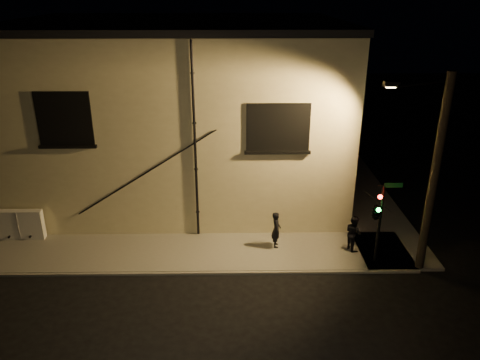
{
  "coord_description": "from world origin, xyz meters",
  "views": [
    {
      "loc": [
        -0.25,
        -15.37,
        10.28
      ],
      "look_at": [
        0.03,
        1.8,
        3.18
      ],
      "focal_mm": 35.0,
      "sensor_mm": 36.0,
      "label": 1
    }
  ],
  "objects_px": {
    "streetlamp_pole": "(432,173)",
    "pedestrian_a": "(276,230)",
    "utility_cabinet": "(20,224)",
    "traffic_signal": "(377,211)",
    "pedestrian_b": "(353,233)"
  },
  "relations": [
    {
      "from": "pedestrian_b",
      "to": "traffic_signal",
      "type": "distance_m",
      "value": 1.87
    },
    {
      "from": "utility_cabinet",
      "to": "traffic_signal",
      "type": "height_order",
      "value": "traffic_signal"
    },
    {
      "from": "pedestrian_a",
      "to": "streetlamp_pole",
      "type": "height_order",
      "value": "streetlamp_pole"
    },
    {
      "from": "streetlamp_pole",
      "to": "pedestrian_a",
      "type": "bearing_deg",
      "value": 163.49
    },
    {
      "from": "streetlamp_pole",
      "to": "pedestrian_b",
      "type": "bearing_deg",
      "value": 149.36
    },
    {
      "from": "utility_cabinet",
      "to": "traffic_signal",
      "type": "bearing_deg",
      "value": -8.28
    },
    {
      "from": "utility_cabinet",
      "to": "pedestrian_b",
      "type": "bearing_deg",
      "value": -4.58
    },
    {
      "from": "utility_cabinet",
      "to": "pedestrian_a",
      "type": "relative_size",
      "value": 1.28
    },
    {
      "from": "pedestrian_b",
      "to": "streetlamp_pole",
      "type": "xyz_separation_m",
      "value": [
        2.24,
        -1.33,
        3.18
      ]
    },
    {
      "from": "utility_cabinet",
      "to": "streetlamp_pole",
      "type": "distance_m",
      "value": 16.95
    },
    {
      "from": "traffic_signal",
      "to": "streetlamp_pole",
      "type": "height_order",
      "value": "streetlamp_pole"
    },
    {
      "from": "pedestrian_b",
      "to": "streetlamp_pole",
      "type": "bearing_deg",
      "value": -139.73
    },
    {
      "from": "utility_cabinet",
      "to": "streetlamp_pole",
      "type": "height_order",
      "value": "streetlamp_pole"
    },
    {
      "from": "utility_cabinet",
      "to": "streetlamp_pole",
      "type": "relative_size",
      "value": 0.26
    },
    {
      "from": "utility_cabinet",
      "to": "streetlamp_pole",
      "type": "bearing_deg",
      "value": -8.53
    }
  ]
}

